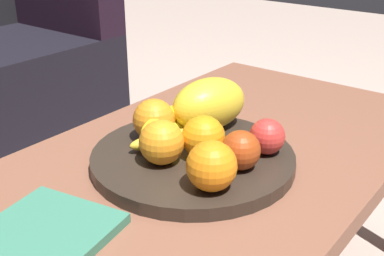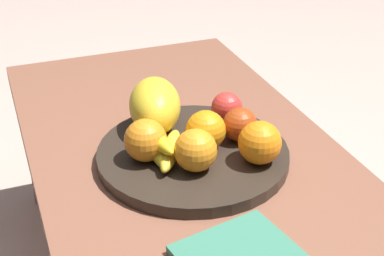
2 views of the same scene
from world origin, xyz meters
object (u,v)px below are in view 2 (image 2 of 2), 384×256
at_px(melon_large_front, 155,105).
at_px(banana_bunch, 160,145).
at_px(orange_front, 196,150).
at_px(orange_right, 145,140).
at_px(fruit_bowl, 192,155).
at_px(apple_front, 240,125).
at_px(orange_left, 206,130).
at_px(apple_left, 227,107).
at_px(orange_back, 260,143).
at_px(coffee_table, 196,183).

height_order(melon_large_front, banana_bunch, melon_large_front).
bearing_deg(orange_front, orange_right, 49.33).
distance_m(fruit_bowl, apple_front, 0.12).
height_order(orange_front, orange_right, orange_right).
xyz_separation_m(orange_right, banana_bunch, (-0.00, -0.03, -0.02)).
bearing_deg(banana_bunch, orange_left, -91.79).
bearing_deg(banana_bunch, orange_right, 89.85).
bearing_deg(orange_right, orange_front, -130.67).
bearing_deg(orange_left, orange_right, 88.58).
bearing_deg(apple_front, banana_bunch, 90.70).
bearing_deg(apple_front, apple_left, -4.73).
relative_size(fruit_bowl, orange_front, 4.71).
relative_size(apple_left, banana_bunch, 0.40).
distance_m(melon_large_front, apple_front, 0.18).
distance_m(orange_left, apple_front, 0.08).
xyz_separation_m(apple_front, banana_bunch, (-0.00, 0.17, -0.01)).
height_order(orange_right, orange_back, same).
height_order(orange_back, banana_bunch, orange_back).
distance_m(coffee_table, melon_large_front, 0.18).
bearing_deg(orange_right, banana_bunch, -90.15).
distance_m(coffee_table, orange_front, 0.12).
relative_size(coffee_table, orange_front, 15.59).
relative_size(fruit_bowl, orange_back, 4.58).
xyz_separation_m(orange_front, apple_left, (0.15, -0.13, -0.01)).
bearing_deg(orange_back, orange_right, 66.84).
bearing_deg(orange_back, orange_left, 43.06).
xyz_separation_m(fruit_bowl, melon_large_front, (0.11, 0.04, 0.07)).
distance_m(coffee_table, orange_back, 0.17).
relative_size(coffee_table, melon_large_front, 7.53).
bearing_deg(apple_left, melon_large_front, 79.90).
xyz_separation_m(apple_left, banana_bunch, (-0.08, 0.18, -0.01)).
bearing_deg(banana_bunch, melon_large_front, -13.25).
bearing_deg(orange_left, banana_bunch, 88.21).
bearing_deg(orange_front, apple_front, -60.90).
height_order(orange_back, apple_front, orange_back).
bearing_deg(banana_bunch, orange_back, -116.41).
bearing_deg(apple_front, fruit_bowl, 91.46).
distance_m(orange_back, apple_left, 0.17).
height_order(coffee_table, melon_large_front, melon_large_front).
height_order(melon_large_front, orange_front, melon_large_front).
distance_m(orange_left, orange_right, 0.12).
relative_size(apple_front, apple_left, 1.05).
bearing_deg(orange_left, coffee_table, 122.04).
height_order(orange_right, banana_bunch, orange_right).
relative_size(orange_left, apple_front, 1.14).
bearing_deg(apple_left, orange_right, 111.84).
distance_m(coffee_table, orange_left, 0.11).
distance_m(fruit_bowl, orange_left, 0.06).
xyz_separation_m(orange_left, apple_front, (0.01, -0.08, -0.00)).
height_order(coffee_table, apple_left, apple_left).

